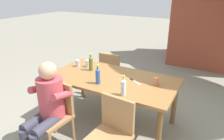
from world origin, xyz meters
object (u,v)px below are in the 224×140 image
Objects in this scene: chair_far_left at (112,71)px; cup_steel at (78,63)px; cup_terracotta at (156,81)px; backpack_by_near_side at (57,81)px; chair_near_right at (112,132)px; brick_kiosk at (220,10)px; bottle_blue at (98,76)px; dining_table at (112,83)px; bottle_clear at (123,87)px; person_in_white_shirt at (47,104)px; cup_glass at (88,64)px; bottle_olive at (91,63)px; chair_near_left at (55,111)px; table_knife at (134,81)px.

chair_far_left reaches higher than cup_steel.
cup_terracotta reaches higher than cup_steel.
chair_far_left is 1.16m from backpack_by_near_side.
brick_kiosk is at bearing 81.45° from chair_near_right.
bottle_blue is 2.40× the size of cup_terracotta.
dining_table is 2.16× the size of chair_near_right.
chair_near_right is at bearing -82.44° from bottle_clear.
chair_far_left is 7.54× the size of cup_terracotta.
person_in_white_shirt reaches higher than chair_near_right.
bottle_blue is 0.60× the size of backpack_by_near_side.
backpack_by_near_side is (-1.47, 0.36, -0.45)m from dining_table.
cup_steel is at bearing 154.37° from bottle_clear.
cup_glass is (-0.94, 0.59, -0.06)m from bottle_clear.
bottle_olive reaches higher than cup_steel.
chair_far_left is 0.32× the size of brick_kiosk.
brick_kiosk reaches higher than backpack_by_near_side.
person_in_white_shirt is 10.17× the size of cup_glass.
brick_kiosk is at bearing 64.95° from cup_glass.
cup_glass is at bearing -115.05° from brick_kiosk.
chair_near_right is at bearing -98.55° from brick_kiosk.
brick_kiosk is (1.68, 3.60, 0.62)m from cup_glass.
brick_kiosk reaches higher than dining_table.
dining_table is at bearing 62.15° from chair_near_left.
cup_terracotta is at bearing -33.96° from chair_far_left.
chair_near_left is at bearing 85.56° from person_in_white_shirt.
cup_terracotta is 1.00× the size of cup_glass.
bottle_blue is 0.10× the size of brick_kiosk.
cup_terracotta is at bearing 42.11° from person_in_white_shirt.
dining_table reaches higher than backpack_by_near_side.
chair_near_left is at bearing -154.12° from bottle_clear.
table_knife is (0.75, 0.82, 0.27)m from chair_near_left.
person_in_white_shirt is at bearing -108.18° from brick_kiosk.
dining_table is 0.99m from person_in_white_shirt.
person_in_white_shirt reaches higher than cup_steel.
bottle_clear is 0.95m from bottle_olive.
bottle_clear is 1.12m from cup_glass.
bottle_clear is 0.54m from cup_terracotta.
table_knife is (0.91, -0.16, -0.05)m from cup_glass.
brick_kiosk is at bearing 62.94° from chair_far_left.
cup_steel reaches higher than backpack_by_near_side.
backpack_by_near_side is (-1.85, 0.76, -0.65)m from bottle_clear.
cup_terracotta is 0.04× the size of brick_kiosk.
bottle_clear is (0.80, 0.49, 0.21)m from person_in_white_shirt.
bottle_clear is at bearing -85.05° from table_knife.
brick_kiosk is at bearing 73.70° from bottle_blue.
chair_near_right is 3.14× the size of bottle_olive.
bottle_olive is (-0.81, 0.50, 0.01)m from bottle_clear.
chair_far_left is 7.77× the size of cup_steel.
brick_kiosk reaches higher than bottle_blue.
bottle_blue reaches higher than backpack_by_near_side.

